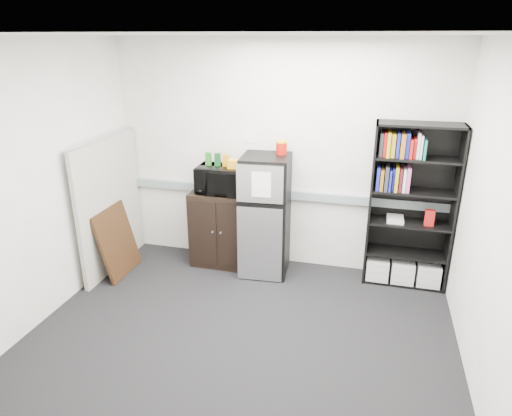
# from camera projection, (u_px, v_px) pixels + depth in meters

# --- Properties ---
(floor) EXTENTS (4.00, 4.00, 0.00)m
(floor) POSITION_uv_depth(u_px,v_px,m) (238.00, 341.00, 4.28)
(floor) COLOR black
(floor) RESTS_ON ground
(wall_back) EXTENTS (4.00, 0.02, 2.70)m
(wall_back) POSITION_uv_depth(u_px,v_px,m) (279.00, 157.00, 5.39)
(wall_back) COLOR silver
(wall_back) RESTS_ON floor
(wall_right) EXTENTS (0.02, 3.50, 2.70)m
(wall_right) POSITION_uv_depth(u_px,v_px,m) (497.00, 231.00, 3.33)
(wall_right) COLOR silver
(wall_right) RESTS_ON floor
(wall_left) EXTENTS (0.02, 3.50, 2.70)m
(wall_left) POSITION_uv_depth(u_px,v_px,m) (32.00, 188.00, 4.28)
(wall_left) COLOR silver
(wall_left) RESTS_ON floor
(ceiling) EXTENTS (4.00, 3.50, 0.02)m
(ceiling) POSITION_uv_depth(u_px,v_px,m) (232.00, 34.00, 3.33)
(ceiling) COLOR white
(ceiling) RESTS_ON wall_back
(electrical_raceway) EXTENTS (3.92, 0.05, 0.10)m
(electrical_raceway) POSITION_uv_depth(u_px,v_px,m) (278.00, 194.00, 5.52)
(electrical_raceway) COLOR gray
(electrical_raceway) RESTS_ON wall_back
(wall_note) EXTENTS (0.14, 0.00, 0.10)m
(wall_note) POSITION_uv_depth(u_px,v_px,m) (250.00, 139.00, 5.40)
(wall_note) COLOR white
(wall_note) RESTS_ON wall_back
(bookshelf) EXTENTS (0.90, 0.34, 1.85)m
(bookshelf) POSITION_uv_depth(u_px,v_px,m) (411.00, 208.00, 5.02)
(bookshelf) COLOR black
(bookshelf) RESTS_ON floor
(cubicle_partition) EXTENTS (0.06, 1.30, 1.62)m
(cubicle_partition) POSITION_uv_depth(u_px,v_px,m) (110.00, 204.00, 5.42)
(cubicle_partition) COLOR gray
(cubicle_partition) RESTS_ON floor
(cabinet) EXTENTS (0.75, 0.50, 0.94)m
(cabinet) POSITION_uv_depth(u_px,v_px,m) (223.00, 228.00, 5.63)
(cabinet) COLOR black
(cabinet) RESTS_ON floor
(microwave) EXTENTS (0.58, 0.39, 0.32)m
(microwave) POSITION_uv_depth(u_px,v_px,m) (222.00, 180.00, 5.39)
(microwave) COLOR black
(microwave) RESTS_ON cabinet
(snack_box_a) EXTENTS (0.08, 0.06, 0.15)m
(snack_box_a) POSITION_uv_depth(u_px,v_px,m) (208.00, 159.00, 5.38)
(snack_box_a) COLOR #1E5D1A
(snack_box_a) RESTS_ON microwave
(snack_box_b) EXTENTS (0.08, 0.06, 0.15)m
(snack_box_b) POSITION_uv_depth(u_px,v_px,m) (218.00, 159.00, 5.35)
(snack_box_b) COLOR #0D3B17
(snack_box_b) RESTS_ON microwave
(snack_box_c) EXTENTS (0.08, 0.06, 0.14)m
(snack_box_c) POSITION_uv_depth(u_px,v_px,m) (226.00, 160.00, 5.33)
(snack_box_c) COLOR #C78212
(snack_box_c) RESTS_ON microwave
(snack_bag) EXTENTS (0.19, 0.13, 0.10)m
(snack_bag) POSITION_uv_depth(u_px,v_px,m) (236.00, 164.00, 5.26)
(snack_bag) COLOR orange
(snack_bag) RESTS_ON microwave
(refrigerator) EXTENTS (0.57, 0.60, 1.44)m
(refrigerator) POSITION_uv_depth(u_px,v_px,m) (265.00, 216.00, 5.34)
(refrigerator) COLOR black
(refrigerator) RESTS_ON floor
(coffee_can) EXTENTS (0.13, 0.13, 0.17)m
(coffee_can) POSITION_uv_depth(u_px,v_px,m) (281.00, 147.00, 5.13)
(coffee_can) COLOR #B21308
(coffee_can) RESTS_ON refrigerator
(framed_poster) EXTENTS (0.23, 0.65, 0.82)m
(framed_poster) POSITION_uv_depth(u_px,v_px,m) (117.00, 241.00, 5.40)
(framed_poster) COLOR black
(framed_poster) RESTS_ON floor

